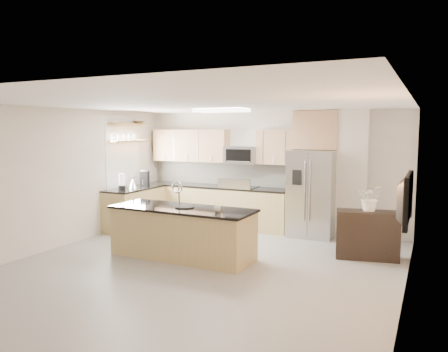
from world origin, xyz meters
The scene contains 27 objects.
floor centered at (0.00, 0.00, 0.00)m, with size 6.50×6.50×0.00m, color gray.
ceiling centered at (0.00, 0.00, 2.60)m, with size 6.00×6.50×0.02m, color white.
wall_back centered at (0.00, 3.25, 1.30)m, with size 6.00×0.02×2.60m, color beige.
wall_front centered at (0.00, -3.25, 1.30)m, with size 6.00×0.02×2.60m, color beige.
wall_left centered at (-3.00, 0.00, 1.30)m, with size 0.02×6.50×2.60m, color beige.
wall_right centered at (3.00, 0.00, 1.30)m, with size 0.02×6.50×2.60m, color beige.
back_counter centered at (-1.23, 2.93, 0.47)m, with size 3.55×0.66×1.44m.
left_counter centered at (-2.67, 1.85, 0.46)m, with size 0.66×1.50×0.92m.
range centered at (-0.60, 2.92, 0.47)m, with size 0.76×0.64×1.14m.
upper_cabinets centered at (-1.30, 3.09, 1.83)m, with size 3.50×0.33×0.75m.
microwave centered at (-0.60, 3.04, 1.63)m, with size 0.76×0.40×0.40m.
refrigerator centered at (1.06, 2.87, 0.89)m, with size 0.92×0.78×1.78m.
partition_column centered at (1.82, 3.10, 1.30)m, with size 0.60×0.30×2.60m, color beige.
window centered at (-2.98, 1.85, 1.65)m, with size 0.04×1.15×1.65m.
shelf_lower centered at (-2.85, 1.95, 1.95)m, with size 0.30×1.20×0.04m, color olive.
shelf_upper centered at (-2.85, 1.95, 2.32)m, with size 0.30×1.20×0.04m, color olive.
ceiling_fixture centered at (-0.40, 1.60, 2.56)m, with size 1.00×0.50×0.06m, color white.
island centered at (-0.56, 0.40, 0.44)m, with size 2.53×0.95×1.29m.
credenza centered at (2.32, 1.71, 0.41)m, with size 1.03×0.43×0.82m, color black.
cup centered at (0.16, 0.31, 0.92)m, with size 0.11×0.11×0.09m, color silver.
platter centered at (-0.53, 0.41, 0.88)m, with size 0.34×0.34×0.02m, color black.
blender centered at (-2.68, 1.43, 1.07)m, with size 0.15×0.15×0.35m.
kettle centered at (-2.62, 1.75, 1.03)m, with size 0.20×0.20×0.26m.
coffee_maker centered at (-2.69, 2.26, 1.08)m, with size 0.25×0.27×0.34m.
bowl centered at (-2.85, 2.30, 2.38)m, with size 0.33×0.33×0.08m, color #ABABAD.
flower_vase centered at (2.35, 1.72, 1.17)m, with size 0.62×0.54×0.69m, color white.
television centered at (2.91, -0.20, 1.35)m, with size 1.08×0.14×0.62m, color black.
Camera 1 is at (3.27, -5.92, 2.19)m, focal length 35.00 mm.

